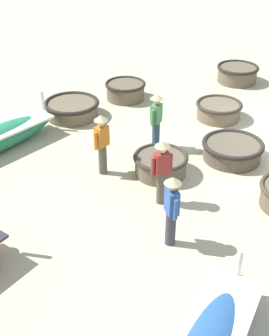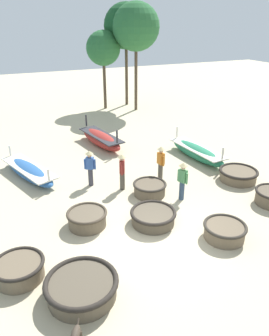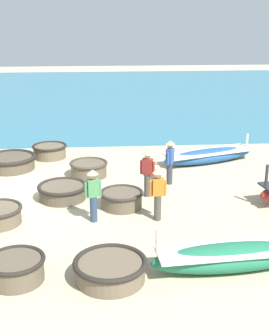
# 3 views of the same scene
# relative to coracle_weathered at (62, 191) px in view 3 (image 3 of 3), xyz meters

# --- Properties ---
(ground_plane) EXTENTS (80.00, 80.00, 0.00)m
(ground_plane) POSITION_rel_coracle_weathered_xyz_m (-0.44, -0.87, -0.28)
(ground_plane) COLOR #C6B793
(sea) EXTENTS (28.00, 52.00, 0.10)m
(sea) POSITION_rel_coracle_weathered_xyz_m (-20.34, 3.13, -0.23)
(sea) COLOR teal
(sea) RESTS_ON ground
(coracle_weathered) EXTENTS (1.70, 1.70, 0.52)m
(coracle_weathered) POSITION_rel_coracle_weathered_xyz_m (0.00, 0.00, 0.00)
(coracle_weathered) COLOR brown
(coracle_weathered) RESTS_ON ground
(coracle_beside_post) EXTENTS (1.48, 1.48, 0.58)m
(coracle_beside_post) POSITION_rel_coracle_weathered_xyz_m (-2.26, 0.85, 0.03)
(coracle_beside_post) COLOR brown
(coracle_beside_post) RESTS_ON ground
(coracle_far_left) EXTENTS (1.79, 1.79, 0.54)m
(coracle_far_left) POSITION_rel_coracle_weathered_xyz_m (5.22, 1.50, 0.01)
(coracle_far_left) COLOR brown
(coracle_far_left) RESTS_ON ground
(coracle_front_left) EXTENTS (1.42, 1.42, 0.60)m
(coracle_front_left) POSITION_rel_coracle_weathered_xyz_m (5.07, -0.73, 0.04)
(coracle_front_left) COLOR brown
(coracle_front_left) RESTS_ON ground
(coracle_tilted) EXTENTS (2.03, 2.03, 0.58)m
(coracle_tilted) POSITION_rel_coracle_weathered_xyz_m (-3.36, -2.32, 0.03)
(coracle_tilted) COLOR brown
(coracle_tilted) RESTS_ON ground
(coracle_nearest) EXTENTS (1.44, 1.44, 0.55)m
(coracle_nearest) POSITION_rel_coracle_weathered_xyz_m (0.85, 1.98, 0.01)
(coracle_nearest) COLOR brown
(coracle_nearest) RESTS_ON ground
(coracle_far_right) EXTENTS (1.50, 1.50, 0.58)m
(coracle_far_right) POSITION_rel_coracle_weathered_xyz_m (-4.82, -0.90, 0.03)
(coracle_far_right) COLOR brown
(coracle_far_right) RESTS_ON ground
(long_boat_green_hull) EXTENTS (2.28, 4.27, 1.06)m
(long_boat_green_hull) POSITION_rel_coracle_weathered_xyz_m (-3.61, 5.87, 0.03)
(long_boat_green_hull) COLOR #285693
(long_boat_green_hull) RESTS_ON ground
(long_boat_blue_hull) EXTENTS (1.30, 4.16, 1.25)m
(long_boat_blue_hull) POSITION_rel_coracle_weathered_xyz_m (4.97, 4.51, 0.08)
(long_boat_blue_hull) COLOR #237551
(long_boat_blue_hull) RESTS_ON ground
(fisherman_hauling) EXTENTS (0.36, 0.49, 1.67)m
(fisherman_hauling) POSITION_rel_coracle_weathered_xyz_m (-0.03, 2.91, 0.67)
(fisherman_hauling) COLOR #4C473D
(fisherman_hauling) RESTS_ON ground
(fisherman_by_coracle) EXTENTS (0.36, 0.51, 1.67)m
(fisherman_by_coracle) POSITION_rel_coracle_weathered_xyz_m (1.88, 1.08, 0.67)
(fisherman_by_coracle) COLOR #2D425B
(fisherman_by_coracle) RESTS_ON ground
(fisherman_crouching) EXTENTS (0.36, 0.53, 1.67)m
(fisherman_crouching) POSITION_rel_coracle_weathered_xyz_m (1.93, 3.03, 0.67)
(fisherman_crouching) COLOR #4C473D
(fisherman_crouching) RESTS_ON ground
(fisherman_standing_right) EXTENTS (0.48, 0.36, 1.67)m
(fisherman_standing_right) POSITION_rel_coracle_weathered_xyz_m (-1.18, 3.85, 0.67)
(fisherman_standing_right) COLOR #383842
(fisherman_standing_right) RESTS_ON ground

